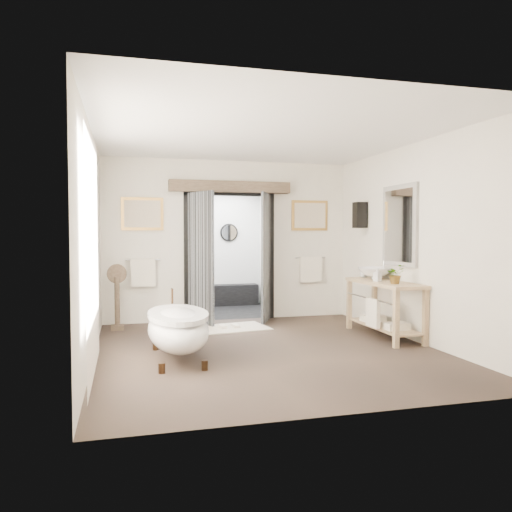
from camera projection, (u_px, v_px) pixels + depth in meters
name	position (u px, v px, depth m)	size (l,w,h in m)	color
ground_plane	(267.00, 350.00, 6.75)	(5.00, 5.00, 0.00)	#44362A
room_shell	(267.00, 212.00, 6.55)	(4.52, 5.02, 2.91)	silver
shower_room	(215.00, 265.00, 10.57)	(2.22, 2.01, 2.51)	black
back_wall_dressing	(232.00, 234.00, 8.92)	(3.82, 0.77, 2.52)	black
clawfoot_tub	(178.00, 328.00, 6.23)	(0.74, 1.66, 0.81)	#322113
vanity	(383.00, 304.00, 7.60)	(0.57, 1.60, 0.85)	tan
pedestal_mirror	(117.00, 302.00, 8.17)	(0.32, 0.21, 1.08)	brown
rug	(231.00, 328.00, 8.30)	(1.20, 0.80, 0.01)	beige
slippers	(229.00, 326.00, 8.31)	(0.34, 0.25, 0.05)	silver
basin	(375.00, 273.00, 7.97)	(0.55, 0.55, 0.19)	white
plant	(395.00, 274.00, 7.20)	(0.26, 0.22, 0.28)	gray
soap_bottle_a	(377.00, 275.00, 7.58)	(0.09, 0.09, 0.20)	gray
soap_bottle_b	(364.00, 272.00, 8.25)	(0.14, 0.14, 0.18)	gray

